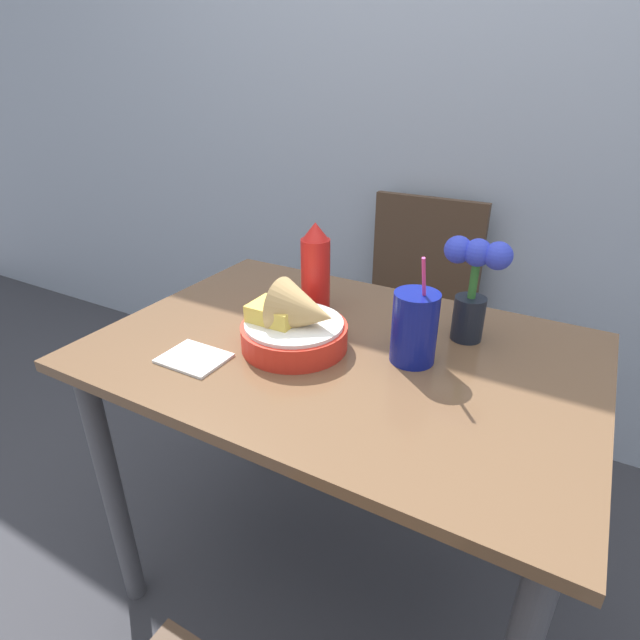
# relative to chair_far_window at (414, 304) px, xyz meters

# --- Properties ---
(ground_plane) EXTENTS (12.00, 12.00, 0.00)m
(ground_plane) POSITION_rel_chair_far_window_xyz_m (0.09, -0.77, -0.53)
(ground_plane) COLOR #38383D
(wall_window) EXTENTS (7.00, 0.06, 2.60)m
(wall_window) POSITION_rel_chair_far_window_xyz_m (0.09, 0.20, 0.77)
(wall_window) COLOR #9EA8B7
(wall_window) RESTS_ON ground_plane
(dining_table) EXTENTS (1.04, 0.72, 0.75)m
(dining_table) POSITION_rel_chair_far_window_xyz_m (0.09, -0.77, 0.10)
(dining_table) COLOR brown
(dining_table) RESTS_ON ground_plane
(chair_far_window) EXTENTS (0.40, 0.40, 0.90)m
(chair_far_window) POSITION_rel_chair_far_window_xyz_m (0.00, 0.00, 0.00)
(chair_far_window) COLOR #473323
(chair_far_window) RESTS_ON ground_plane
(food_basket) EXTENTS (0.23, 0.23, 0.15)m
(food_basket) POSITION_rel_chair_far_window_xyz_m (0.01, -0.81, 0.28)
(food_basket) COLOR red
(food_basket) RESTS_ON dining_table
(ketchup_bottle) EXTENTS (0.07, 0.07, 0.22)m
(ketchup_bottle) POSITION_rel_chair_far_window_xyz_m (-0.06, -0.62, 0.33)
(ketchup_bottle) COLOR red
(ketchup_bottle) RESTS_ON dining_table
(drink_cup) EXTENTS (0.09, 0.09, 0.23)m
(drink_cup) POSITION_rel_chair_far_window_xyz_m (0.24, -0.74, 0.29)
(drink_cup) COLOR navy
(drink_cup) RESTS_ON dining_table
(flower_vase) EXTENTS (0.14, 0.07, 0.23)m
(flower_vase) POSITION_rel_chair_far_window_xyz_m (0.31, -0.60, 0.36)
(flower_vase) COLOR black
(flower_vase) RESTS_ON dining_table
(napkin) EXTENTS (0.13, 0.10, 0.01)m
(napkin) POSITION_rel_chair_far_window_xyz_m (-0.15, -0.96, 0.23)
(napkin) COLOR white
(napkin) RESTS_ON dining_table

